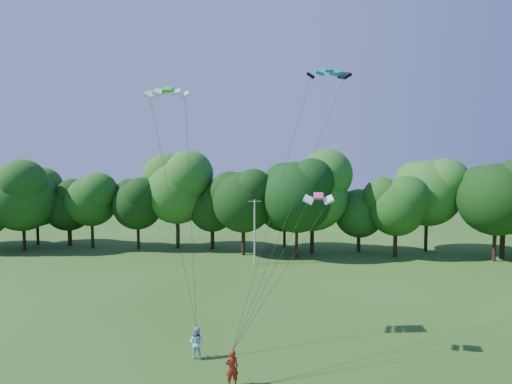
{
  "coord_description": "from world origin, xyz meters",
  "views": [
    {
      "loc": [
        3.52,
        -14.57,
        11.06
      ],
      "look_at": [
        1.35,
        13.0,
        9.27
      ],
      "focal_mm": 28.0,
      "sensor_mm": 36.0,
      "label": 1
    }
  ],
  "objects": [
    {
      "name": "tree_back_east",
      "position": [
        29.33,
        34.98,
        7.34
      ],
      "size": [
        8.08,
        8.08,
        11.75
      ],
      "color": "#372916",
      "rests_on": "ground"
    },
    {
      "name": "kite_flyer_left",
      "position": [
        0.79,
        4.71,
        0.93
      ],
      "size": [
        0.8,
        0.68,
        1.87
      ],
      "primitive_type": "imported",
      "rotation": [
        0.0,
        0.0,
        3.53
      ],
      "color": "maroon",
      "rests_on": "ground"
    },
    {
      "name": "utility_pole",
      "position": [
        -0.12,
        29.73,
        3.8
      ],
      "size": [
        1.44,
        0.42,
        7.34
      ],
      "rotation": [
        0.0,
        0.0,
        0.24
      ],
      "color": "#B3B4AB",
      "rests_on": "ground"
    },
    {
      "name": "tree_back_west",
      "position": [
        -31.63,
        38.66,
        7.42
      ],
      "size": [
        8.17,
        8.17,
        11.88
      ],
      "color": "#392817",
      "rests_on": "ground"
    },
    {
      "name": "kite_flyer_right",
      "position": [
        -1.65,
        7.47,
        0.92
      ],
      "size": [
        1.01,
        0.86,
        1.83
      ],
      "primitive_type": "imported",
      "rotation": [
        0.0,
        0.0,
        2.94
      ],
      "color": "#B1D5F5",
      "rests_on": "ground"
    },
    {
      "name": "tree_back_center",
      "position": [
        4.68,
        33.48,
        8.56
      ],
      "size": [
        9.43,
        9.43,
        13.71
      ],
      "color": "black",
      "rests_on": "ground"
    },
    {
      "name": "kite_pink",
      "position": [
        5.29,
        8.19,
        9.37
      ],
      "size": [
        1.73,
        0.92,
        0.38
      ],
      "rotation": [
        0.0,
        0.0,
        -0.07
      ],
      "color": "#E03E72",
      "rests_on": "ground"
    },
    {
      "name": "kite_green",
      "position": [
        -3.81,
        9.64,
        15.75
      ],
      "size": [
        2.81,
        1.54,
        0.6
      ],
      "rotation": [
        0.0,
        0.0,
        0.13
      ],
      "color": "#31CE1F",
      "rests_on": "ground"
    },
    {
      "name": "kite_teal",
      "position": [
        6.22,
        13.36,
        17.59
      ],
      "size": [
        3.04,
        1.64,
        0.57
      ],
      "rotation": [
        0.0,
        0.0,
        0.12
      ],
      "color": "#05879D",
      "rests_on": "ground"
    }
  ]
}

